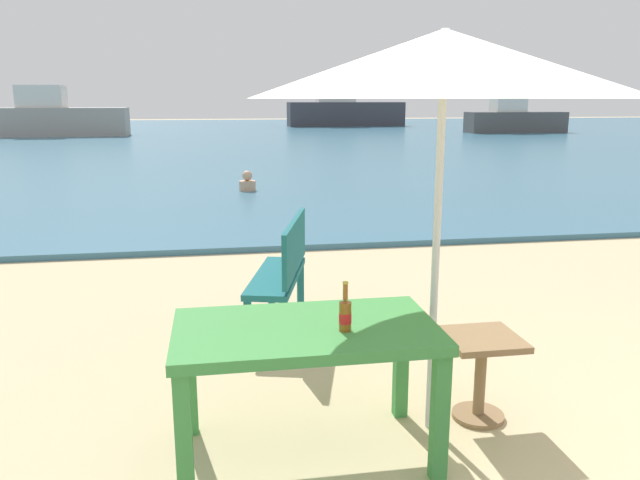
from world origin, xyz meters
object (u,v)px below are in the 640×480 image
object	(u,v)px
swimmer_person	(247,183)
boat_sailboat	(344,111)
boat_cargo_ship	(55,118)
boat_ferry	(514,119)
side_table_wood	(481,365)
patio_umbrella	(444,64)
picnic_table_green	(306,345)
beer_bottle_amber	(345,314)
bench_teal_center	(284,267)

from	to	relation	value
swimmer_person	boat_sailboat	bearing A→B (deg)	74.61
boat_sailboat	boat_cargo_ship	size ratio (longest dim) A/B	1.15
boat_cargo_ship	boat_ferry	bearing A→B (deg)	-1.64
side_table_wood	boat_ferry	distance (m)	33.24
side_table_wood	boat_sailboat	world-z (taller)	boat_sailboat
patio_umbrella	boat_cargo_ship	bearing A→B (deg)	106.72
picnic_table_green	boat_ferry	size ratio (longest dim) A/B	0.25
beer_bottle_amber	side_table_wood	world-z (taller)	beer_bottle_amber
boat_sailboat	side_table_wood	bearing A→B (deg)	-100.51
bench_teal_center	boat_ferry	distance (m)	32.17
beer_bottle_amber	patio_umbrella	bearing A→B (deg)	25.86
boat_ferry	boat_cargo_ship	distance (m)	24.49
bench_teal_center	boat_sailboat	size ratio (longest dim) A/B	0.16
beer_bottle_amber	boat_ferry	world-z (taller)	boat_ferry
patio_umbrella	swimmer_person	xyz separation A→B (m)	(-0.58, 9.60, -1.88)
picnic_table_green	beer_bottle_amber	distance (m)	0.30
picnic_table_green	boat_cargo_ship	distance (m)	31.71
boat_ferry	beer_bottle_amber	bearing A→B (deg)	-117.97
bench_teal_center	swimmer_person	distance (m)	7.80
side_table_wood	boat_cargo_ship	world-z (taller)	boat_cargo_ship
beer_bottle_amber	bench_teal_center	xyz separation A→B (m)	(-0.09, 2.09, -0.31)
boat_sailboat	boat_cargo_ship	bearing A→B (deg)	-151.50
picnic_table_green	beer_bottle_amber	bearing A→B (deg)	-28.72
patio_umbrella	boat_cargo_ship	distance (m)	31.77
boat_sailboat	boat_ferry	distance (m)	12.47
patio_umbrella	boat_cargo_ship	xyz separation A→B (m)	(-9.14, 30.41, -1.13)
beer_bottle_amber	boat_cargo_ship	size ratio (longest dim) A/B	0.04
side_table_wood	bench_teal_center	xyz separation A→B (m)	(-1.01, 1.76, 0.19)
picnic_table_green	boat_cargo_ship	world-z (taller)	boat_cargo_ship
bench_teal_center	picnic_table_green	bearing A→B (deg)	-92.95
side_table_wood	patio_umbrella	bearing A→B (deg)	-171.87
swimmer_person	bench_teal_center	bearing A→B (deg)	-90.70
boat_sailboat	boat_cargo_ship	xyz separation A→B (m)	(-16.80, -9.12, -0.13)
beer_bottle_amber	patio_umbrella	xyz separation A→B (m)	(0.58, 0.28, 1.26)
patio_umbrella	boat_ferry	size ratio (longest dim) A/B	0.42
swimmer_person	boat_sailboat	distance (m)	31.05
bench_teal_center	swimmer_person	world-z (taller)	bench_teal_center
picnic_table_green	swimmer_person	distance (m)	9.79
patio_umbrella	swimmer_person	world-z (taller)	patio_umbrella
beer_bottle_amber	boat_sailboat	size ratio (longest dim) A/B	0.03
picnic_table_green	beer_bottle_amber	xyz separation A→B (m)	(0.19, -0.10, 0.20)
side_table_wood	swimmer_person	xyz separation A→B (m)	(-0.91, 9.55, -0.11)
swimmer_person	boat_ferry	size ratio (longest dim) A/B	0.07
beer_bottle_amber	swimmer_person	distance (m)	9.90
bench_teal_center	boat_sailboat	distance (m)	38.63
patio_umbrella	bench_teal_center	size ratio (longest dim) A/B	1.84
swimmer_person	side_table_wood	bearing A→B (deg)	-84.53
picnic_table_green	bench_teal_center	world-z (taller)	bench_teal_center
swimmer_person	patio_umbrella	bearing A→B (deg)	-86.56
side_table_wood	boat_cargo_ship	size ratio (longest dim) A/B	0.08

